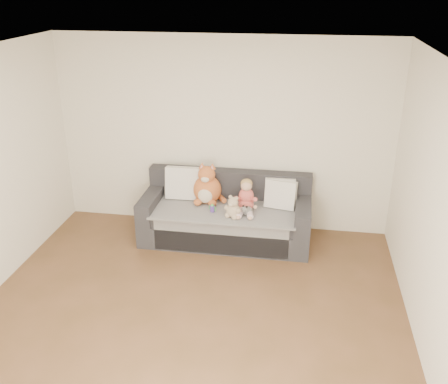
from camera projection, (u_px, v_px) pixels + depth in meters
name	position (u px, v px, depth m)	size (l,w,h in m)	color
room_shell	(188.00, 198.00, 4.76)	(5.00, 5.00, 5.00)	brown
sofa	(226.00, 217.00, 6.62)	(2.20, 0.94, 0.85)	#28282D
cushion_left	(183.00, 183.00, 6.71)	(0.48, 0.23, 0.45)	beige
cushion_right_back	(280.00, 192.00, 6.52)	(0.40, 0.20, 0.37)	beige
cushion_right_front	(281.00, 195.00, 6.44)	(0.43, 0.25, 0.38)	beige
toddler	(246.00, 198.00, 6.35)	(0.30, 0.43, 0.43)	#C8464F
plush_cat	(207.00, 187.00, 6.58)	(0.46, 0.39, 0.57)	#C4612B
teddy_bear	(233.00, 209.00, 6.20)	(0.22, 0.18, 0.29)	tan
plush_cow	(247.00, 210.00, 6.27)	(0.13, 0.18, 0.15)	white
sippy_cup	(212.00, 208.00, 6.36)	(0.10, 0.08, 0.11)	#58389A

